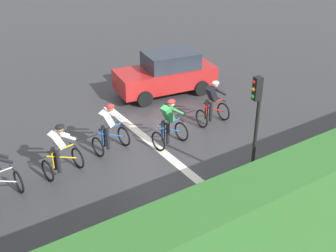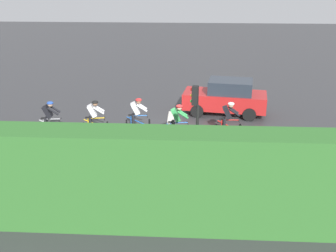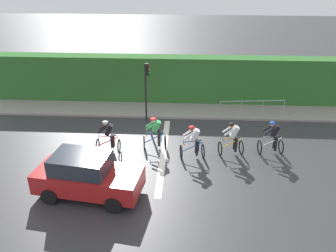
# 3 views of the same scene
# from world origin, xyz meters

# --- Properties ---
(ground_plane) EXTENTS (80.00, 80.00, 0.00)m
(ground_plane) POSITION_xyz_m (0.00, 0.00, 0.00)
(ground_plane) COLOR #333335
(sidewalk_kerb) EXTENTS (2.80, 25.88, 0.12)m
(sidewalk_kerb) POSITION_xyz_m (-5.21, 2.00, 0.06)
(sidewalk_kerb) COLOR gray
(sidewalk_kerb) RESTS_ON ground
(stone_wall_low) EXTENTS (0.44, 25.88, 0.58)m
(stone_wall_low) POSITION_xyz_m (-6.11, 2.00, 0.29)
(stone_wall_low) COLOR gray
(stone_wall_low) RESTS_ON ground
(hedge_wall) EXTENTS (1.10, 25.88, 2.91)m
(hedge_wall) POSITION_xyz_m (-6.41, 2.00, 1.46)
(hedge_wall) COLOR #2D6628
(hedge_wall) RESTS_ON ground
(road_marking_stop_line) EXTENTS (7.00, 0.30, 0.01)m
(road_marking_stop_line) POSITION_xyz_m (0.00, 0.34, 0.00)
(road_marking_stop_line) COLOR silver
(road_marking_stop_line) RESTS_ON ground
(cyclist_lead) EXTENTS (0.77, 1.13, 1.66)m
(cyclist_lead) POSITION_xyz_m (-0.24, 5.43, 0.80)
(cyclist_lead) COLOR black
(cyclist_lead) RESTS_ON ground
(cyclist_second) EXTENTS (0.85, 1.18, 1.66)m
(cyclist_second) POSITION_xyz_m (-0.03, 3.54, 0.80)
(cyclist_second) COLOR black
(cyclist_second) RESTS_ON ground
(cyclist_mid) EXTENTS (0.83, 1.17, 1.66)m
(cyclist_mid) POSITION_xyz_m (0.39, 1.73, 0.80)
(cyclist_mid) COLOR black
(cyclist_mid) RESTS_ON ground
(cyclist_fourth) EXTENTS (0.81, 1.16, 1.66)m
(cyclist_fourth) POSITION_xyz_m (-0.38, -0.06, 0.80)
(cyclist_fourth) COLOR black
(cyclist_fourth) RESTS_ON ground
(cyclist_trailing) EXTENTS (0.70, 1.09, 1.66)m
(cyclist_trailing) POSITION_xyz_m (0.08, -2.23, 0.80)
(cyclist_trailing) COLOR black
(cyclist_trailing) RESTS_ON ground
(car_red) EXTENTS (2.33, 4.30, 1.76)m
(car_red) POSITION_xyz_m (3.35, -2.40, 0.87)
(car_red) COLOR #B21E1E
(car_red) RESTS_ON ground
(traffic_light_near_crossing) EXTENTS (0.23, 0.31, 3.34)m
(traffic_light_near_crossing) POSITION_xyz_m (-3.48, -0.78, 2.22)
(traffic_light_near_crossing) COLOR black
(traffic_light_near_crossing) RESTS_ON ground
(pedestrian_railing_kerbside) EXTENTS (0.41, 3.72, 1.03)m
(pedestrian_railing_kerbside) POSITION_xyz_m (-4.31, 5.13, 0.80)
(pedestrian_railing_kerbside) COLOR #999EA3
(pedestrian_railing_kerbside) RESTS_ON ground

